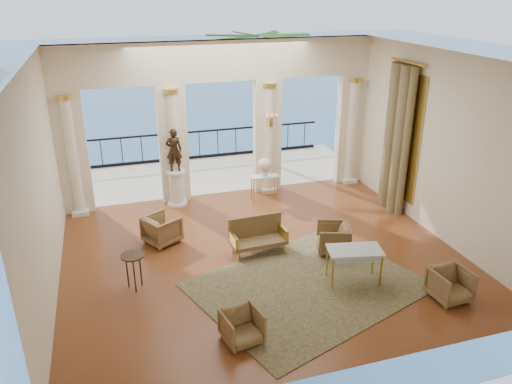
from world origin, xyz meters
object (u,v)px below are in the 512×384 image
object	(u,v)px
armchair_b	(451,283)
console_table	(264,180)
armchair_d	(162,228)
statue	(174,150)
game_table	(355,253)
settee	(257,235)
side_table	(133,260)
pedestal	(176,188)
armchair_c	(333,237)
armchair_a	(242,325)

from	to	relation	value
armchair_b	console_table	distance (m)	6.19
armchair_d	statue	world-z (taller)	statue
statue	game_table	bearing A→B (deg)	125.91
armchair_b	statue	bearing A→B (deg)	122.16
settee	armchair_b	bearing A→B (deg)	-46.60
statue	console_table	world-z (taller)	statue
side_table	pedestal	bearing A→B (deg)	69.47
armchair_c	settee	xyz separation A→B (m)	(-1.72, 0.52, 0.05)
armchair_c	game_table	distance (m)	1.36
armchair_c	pedestal	bearing A→B (deg)	-121.32
armchair_c	game_table	size ratio (longest dim) A/B	0.62
game_table	statue	xyz separation A→B (m)	(-2.95, 5.13, 0.95)
console_table	side_table	world-z (taller)	side_table
pedestal	statue	distance (m)	1.15
armchair_a	game_table	distance (m)	3.04
statue	settee	bearing A→B (deg)	118.83
armchair_b	armchair_a	bearing A→B (deg)	176.62
game_table	statue	bearing A→B (deg)	131.89
armchair_b	game_table	xyz separation A→B (m)	(-1.55, 1.17, 0.33)
pedestal	console_table	xyz separation A→B (m)	(2.50, -0.45, 0.14)
armchair_b	settee	distance (m)	4.32
armchair_a	console_table	world-z (taller)	console_table
armchair_a	settee	xyz separation A→B (m)	(1.22, 3.00, 0.10)
armchair_b	armchair_c	distance (m)	2.85
game_table	armchair_d	bearing A→B (deg)	153.03
settee	statue	size ratio (longest dim) A/B	1.09
game_table	console_table	xyz separation A→B (m)	(-0.46, 4.68, -0.06)
settee	game_table	xyz separation A→B (m)	(1.56, -1.83, 0.26)
armchair_a	game_table	size ratio (longest dim) A/B	0.54
game_table	side_table	distance (m)	4.60
armchair_b	statue	size ratio (longest dim) A/B	0.60
statue	pedestal	bearing A→B (deg)	-57.44
armchair_b	side_table	distance (m)	6.43
armchair_a	armchair_d	xyz separation A→B (m)	(-0.87, 4.12, 0.05)
armchair_c	pedestal	distance (m)	4.92
game_table	side_table	bearing A→B (deg)	178.12
armchair_d	statue	distance (m)	2.61
statue	armchair_b	bearing A→B (deg)	131.53
armchair_c	settee	distance (m)	1.80
game_table	side_table	size ratio (longest dim) A/B	1.55
game_table	statue	size ratio (longest dim) A/B	1.01
console_table	settee	bearing A→B (deg)	-109.76
settee	side_table	xyz separation A→B (m)	(-2.90, -0.73, 0.25)
statue	side_table	xyz separation A→B (m)	(-1.51, -4.03, -0.96)
armchair_d	console_table	xyz separation A→B (m)	(3.20, 1.73, 0.25)
settee	side_table	size ratio (longest dim) A/B	1.68
settee	console_table	bearing A→B (deg)	66.12
side_table	console_table	bearing A→B (deg)	41.79
armchair_c	pedestal	xyz separation A→B (m)	(-3.11, 3.82, 0.12)
armchair_d	console_table	distance (m)	3.65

